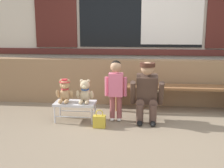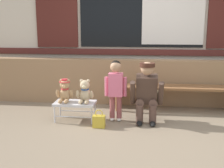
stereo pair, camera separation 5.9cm
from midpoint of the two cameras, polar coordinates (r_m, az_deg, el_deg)
The scene contains 10 objects.
ground_plane at distance 4.21m, azimuth 4.69°, elevation -9.11°, with size 60.00×60.00×0.00m, color #84725B.
brick_low_wall at distance 5.47m, azimuth 5.05°, elevation 0.42°, with size 7.96×0.25×0.85m, color #997551.
shop_facade at distance 5.88m, azimuth 5.37°, elevation 13.10°, with size 8.12×0.26×3.24m.
wooden_bench_long at distance 5.15m, azimuth 11.66°, elevation -1.09°, with size 2.10×0.40×0.44m.
small_display_bench at distance 4.57m, azimuth -7.67°, elevation -3.98°, with size 0.64×0.36×0.30m.
teddy_bear_with_hat at distance 4.56m, azimuth -9.69°, elevation -1.40°, with size 0.28×0.27×0.36m.
teddy_bear_plain at distance 4.49m, azimuth -5.74°, elevation -1.62°, with size 0.28×0.26×0.36m.
child_standing at distance 4.45m, azimuth 0.39°, elevation 0.02°, with size 0.35×0.18×0.96m.
adult_crouching at distance 4.44m, azimuth 6.65°, elevation -1.56°, with size 0.50×0.49×0.95m.
handbag_on_ground at distance 4.29m, azimuth -2.91°, elevation -7.34°, with size 0.18×0.11×0.27m.
Camera 1 is at (0.02, -3.94, 1.51)m, focal length 46.22 mm.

